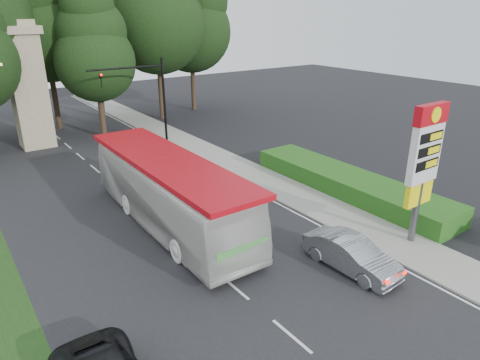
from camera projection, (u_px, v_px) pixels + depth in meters
ground at (302, 345)px, 14.54m from camera, size 120.00×120.00×0.00m
road_surface at (151, 217)px, 23.60m from camera, size 14.00×80.00×0.02m
sidewalk_right at (270, 183)px, 28.20m from camera, size 3.00×80.00×0.12m
hedge at (348, 184)px, 26.61m from camera, size 3.00×14.00×1.20m
gas_station_pylon at (425, 156)px, 19.41m from camera, size 2.10×0.45×6.85m
traffic_signal_mast at (148, 91)px, 34.04m from camera, size 6.10×0.35×7.20m
monument at (28, 85)px, 34.24m from camera, size 3.00×3.00×10.05m
tree_center_right at (40, 6)px, 37.48m from camera, size 9.24×9.24×18.15m
tree_east_near at (92, 21)px, 42.19m from camera, size 8.12×8.12×15.95m
tree_east_mid at (155, 3)px, 41.27m from camera, size 9.52×9.52×18.70m
tree_far_east at (190, 14)px, 45.87m from camera, size 8.68×8.68×17.05m
tree_monument_right at (94, 45)px, 35.78m from camera, size 6.72×6.72×13.20m
transit_bus at (169, 193)px, 22.10m from camera, size 3.28×13.27×3.68m
sedan_silver at (351, 254)px, 18.58m from camera, size 1.76×4.54×1.47m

